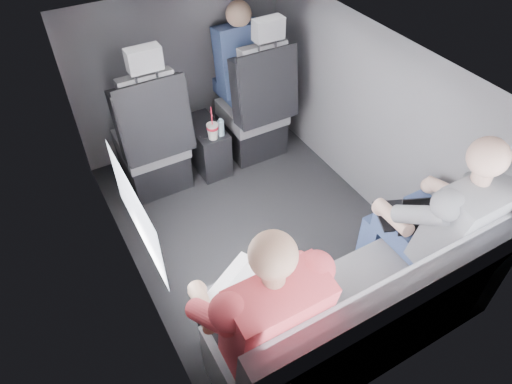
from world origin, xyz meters
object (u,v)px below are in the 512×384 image
passenger_front_right (240,62)px  soda_cup (213,131)px  rear_bench (356,317)px  laptop_black (414,215)px  front_seat_left (153,145)px  front_seat_right (256,113)px  center_console (206,146)px  passenger_rear_right (439,223)px  passenger_rear_left (259,314)px  water_bottle (221,128)px  laptop_white (249,289)px

passenger_front_right → soda_cup: bearing=-139.0°
rear_bench → laptop_black: 0.68m
passenger_front_right → front_seat_left: bearing=-164.0°
rear_bench → passenger_front_right: size_ratio=1.97×
soda_cup → laptop_black: size_ratio=0.66×
front_seat_right → center_console: size_ratio=2.64×
front_seat_right → soda_cup: bearing=-163.0°
passenger_rear_right → passenger_front_right: passenger_rear_right is taller
passenger_rear_left → passenger_rear_right: (1.16, -0.00, 0.00)m
center_console → passenger_front_right: 0.74m
water_bottle → rear_bench: bearing=-92.1°
passenger_rear_left → rear_bench: bearing=-9.5°
front_seat_right → laptop_white: bearing=-120.6°
front_seat_left → water_bottle: 0.54m
front_seat_left → water_bottle: (0.52, -0.13, 0.07)m
center_console → rear_bench: size_ratio=0.30×
front_seat_right → soda_cup: size_ratio=4.53×
water_bottle → laptop_white: size_ratio=0.31×
center_console → laptop_black: bearing=-72.3°
passenger_front_right → rear_bench: bearing=-101.7°
front_seat_left → laptop_white: bearing=-92.6°
water_bottle → laptop_black: bearing=-72.6°
water_bottle → passenger_front_right: bearing=45.4°
front_seat_right → passenger_rear_right: bearing=-85.2°
front_seat_left → center_console: bearing=5.1°
rear_bench → passenger_rear_left: (-0.56, 0.09, 0.35)m
center_console → rear_bench: (-0.00, -1.94, 0.11)m
passenger_rear_right → front_seat_right: bearing=94.8°
front_seat_left → center_console: size_ratio=2.64×
passenger_rear_right → passenger_front_right: 2.07m
front_seat_right → laptop_white: 1.93m
laptop_black → passenger_front_right: size_ratio=0.52×
soda_cup → water_bottle: size_ratio=1.91×
passenger_rear_right → passenger_rear_left: bearing=180.0°
center_console → rear_bench: rear_bench is taller
soda_cup → laptop_white: (-0.52, -1.51, 0.17)m
front_seat_right → laptop_black: bearing=-86.6°
rear_bench → laptop_black: size_ratio=3.76×
front_seat_right → soda_cup: front_seat_right is taller
laptop_white → passenger_rear_right: 1.14m
laptop_white → passenger_rear_left: 0.16m
rear_bench → center_console: bearing=90.0°
laptop_white → passenger_rear_left: size_ratio=0.37×
front_seat_right → passenger_rear_left: 2.09m
front_seat_left → laptop_black: (1.00, -1.68, 0.23)m
laptop_white → passenger_front_right: (0.98, 1.91, 0.12)m
laptop_white → laptop_black: bearing=-1.4°
front_seat_left → soda_cup: 0.47m
laptop_black → laptop_white: bearing=178.6°
water_bottle → soda_cup: bearing=-173.2°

